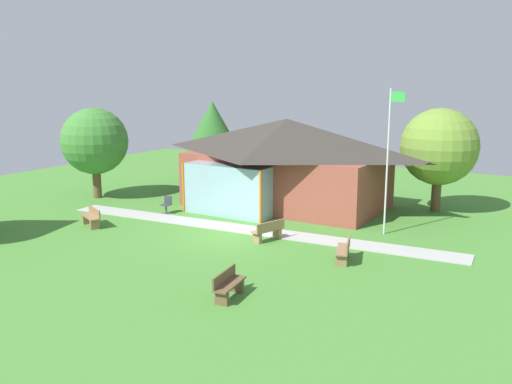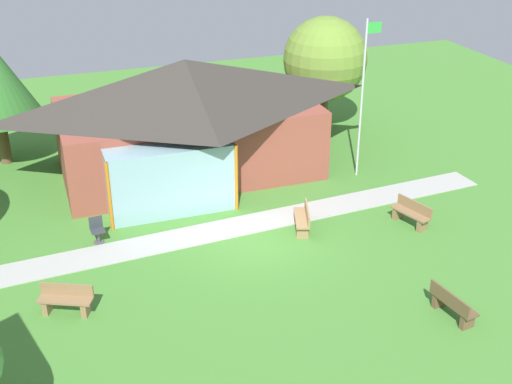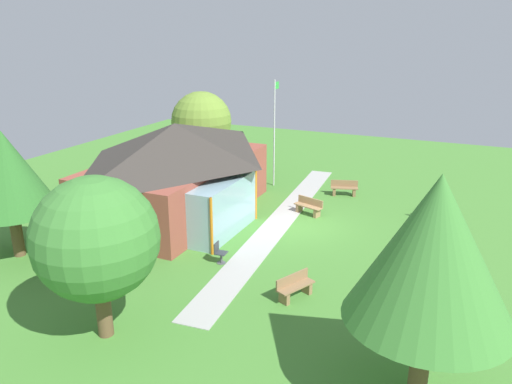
{
  "view_description": "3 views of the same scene",
  "coord_description": "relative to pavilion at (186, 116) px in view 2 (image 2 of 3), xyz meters",
  "views": [
    {
      "loc": [
        12.24,
        -18.65,
        6.52
      ],
      "look_at": [
        -0.33,
        2.52,
        1.43
      ],
      "focal_mm": 38.17,
      "sensor_mm": 36.0,
      "label": 1
    },
    {
      "loc": [
        -6.48,
        -18.03,
        11.19
      ],
      "look_at": [
        0.39,
        1.39,
        1.08
      ],
      "focal_mm": 46.97,
      "sensor_mm": 36.0,
      "label": 2
    },
    {
      "loc": [
        -20.96,
        -6.97,
        8.95
      ],
      "look_at": [
        -0.11,
        2.3,
        1.43
      ],
      "focal_mm": 35.08,
      "sensor_mm": 36.0,
      "label": 3
    }
  ],
  "objects": [
    {
      "name": "bench_rear_near_path",
      "position": [
        2.45,
        -5.99,
        -1.97
      ],
      "size": [
        0.9,
        1.56,
        0.84
      ],
      "rotation": [
        0.0,
        0.0,
        1.24
      ],
      "color": "#9E7A51",
      "rests_on": "ground_plane"
    },
    {
      "name": "bench_mid_right",
      "position": [
        6.12,
        -6.87,
        -1.97
      ],
      "size": [
        0.87,
        1.56,
        0.84
      ],
      "rotation": [
        0.0,
        0.0,
        1.87
      ],
      "color": "olive",
      "rests_on": "ground_plane"
    },
    {
      "name": "bench_front_right",
      "position": [
        4.37,
        -11.86,
        -1.97
      ],
      "size": [
        0.64,
        1.55,
        0.84
      ],
      "rotation": [
        0.0,
        0.0,
        4.85
      ],
      "color": "brown",
      "rests_on": "ground_plane"
    },
    {
      "name": "flagpole",
      "position": [
        6.28,
        -2.56,
        1.02
      ],
      "size": [
        0.64,
        0.08,
        6.19
      ],
      "color": "silver",
      "rests_on": "ground_plane"
    },
    {
      "name": "ground_plane",
      "position": [
        0.81,
        -6.18,
        -2.37
      ],
      "size": [
        44.0,
        44.0,
        0.0
      ],
      "primitive_type": "plane",
      "color": "#478433"
    },
    {
      "name": "tree_behind_pavilion_right",
      "position": [
        7.19,
        2.79,
        0.89
      ],
      "size": [
        3.8,
        3.8,
        5.18
      ],
      "color": "brown",
      "rests_on": "ground_plane"
    },
    {
      "name": "bench_mid_left",
      "position": [
        -5.53,
        -8.12,
        -1.97
      ],
      "size": [
        1.54,
        1.04,
        0.84
      ],
      "rotation": [
        0.0,
        0.0,
        2.7
      ],
      "color": "olive",
      "rests_on": "ground_plane"
    },
    {
      "name": "patio_chair_west",
      "position": [
        -4.2,
        -4.47,
        -1.96
      ],
      "size": [
        0.47,
        0.47,
        0.86
      ],
      "rotation": [
        0.0,
        0.0,
        3.22
      ],
      "color": "#33383D",
      "rests_on": "ground_plane"
    },
    {
      "name": "pavilion",
      "position": [
        0.0,
        0.0,
        0.0
      ],
      "size": [
        10.87,
        7.3,
        4.56
      ],
      "color": "brown",
      "rests_on": "ground_plane"
    },
    {
      "name": "footpath",
      "position": [
        0.81,
        -5.04,
        -2.36
      ],
      "size": [
        18.87,
        2.66,
        0.03
      ],
      "primitive_type": "cube",
      "rotation": [
        0.0,
        0.0,
        0.07
      ],
      "color": "#ADADA8",
      "rests_on": "ground_plane"
    }
  ]
}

